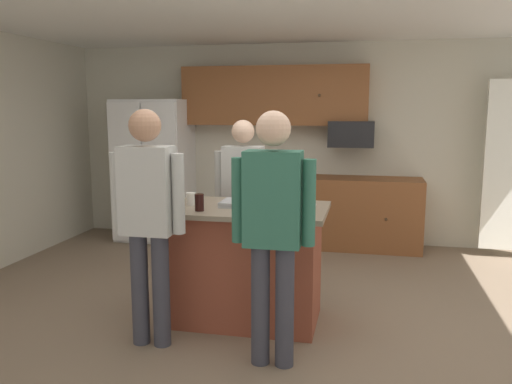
% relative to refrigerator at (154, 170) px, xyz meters
% --- Properties ---
extents(floor, '(7.04, 7.04, 0.00)m').
position_rel_refrigerator_xyz_m(floor, '(2.00, -2.38, -0.94)').
color(floor, '#7F6B56').
rests_on(floor, ground).
extents(ceiling, '(7.04, 7.04, 0.00)m').
position_rel_refrigerator_xyz_m(ceiling, '(2.00, -2.38, 1.66)').
color(ceiling, white).
extents(back_wall, '(6.40, 0.10, 2.60)m').
position_rel_refrigerator_xyz_m(back_wall, '(2.00, 0.42, 0.36)').
color(back_wall, beige).
rests_on(back_wall, ground).
extents(cabinet_run_upper, '(2.40, 0.38, 0.75)m').
position_rel_refrigerator_xyz_m(cabinet_run_upper, '(1.60, 0.22, 0.98)').
color(cabinet_run_upper, brown).
extents(cabinet_run_lower, '(1.80, 0.63, 0.90)m').
position_rel_refrigerator_xyz_m(cabinet_run_lower, '(2.60, 0.10, -0.49)').
color(cabinet_run_lower, brown).
rests_on(cabinet_run_lower, ground).
extents(refrigerator, '(0.94, 0.76, 1.88)m').
position_rel_refrigerator_xyz_m(refrigerator, '(0.00, 0.00, 0.00)').
color(refrigerator, white).
rests_on(refrigerator, ground).
extents(microwave_over_range, '(0.56, 0.40, 0.32)m').
position_rel_refrigerator_xyz_m(microwave_over_range, '(2.60, 0.12, 0.51)').
color(microwave_over_range, black).
extents(kitchen_island, '(1.29, 0.83, 0.97)m').
position_rel_refrigerator_xyz_m(kitchen_island, '(1.87, -2.44, -0.45)').
color(kitchen_island, brown).
rests_on(kitchen_island, ground).
extents(person_host_foreground, '(0.57, 0.23, 1.76)m').
position_rel_refrigerator_xyz_m(person_host_foreground, '(2.20, -3.16, 0.09)').
color(person_host_foreground, '#383842').
rests_on(person_host_foreground, ground).
extents(person_guest_left, '(0.57, 0.23, 1.77)m').
position_rel_refrigerator_xyz_m(person_guest_left, '(1.25, -3.04, 0.09)').
color(person_guest_left, '#383842').
rests_on(person_guest_left, ground).
extents(person_guest_right, '(0.57, 0.22, 1.66)m').
position_rel_refrigerator_xyz_m(person_guest_right, '(1.64, -1.69, 0.02)').
color(person_guest_right, '#4C5166').
rests_on(person_guest_right, ground).
extents(tumbler_amber, '(0.07, 0.07, 0.17)m').
position_rel_refrigerator_xyz_m(tumbler_amber, '(2.14, -2.66, 0.12)').
color(tumbler_amber, black).
rests_on(tumbler_amber, kitchen_island).
extents(mug_ceramic_white, '(0.12, 0.08, 0.10)m').
position_rel_refrigerator_xyz_m(mug_ceramic_white, '(1.38, -2.46, 0.09)').
color(mug_ceramic_white, white).
rests_on(mug_ceramic_white, kitchen_island).
extents(glass_short_whisky, '(0.07, 0.07, 0.12)m').
position_rel_refrigerator_xyz_m(glass_short_whisky, '(1.93, -2.17, 0.10)').
color(glass_short_whisky, black).
rests_on(glass_short_whisky, kitchen_island).
extents(glass_pilsner, '(0.06, 0.06, 0.15)m').
position_rel_refrigerator_xyz_m(glass_pilsner, '(2.13, -2.53, 0.11)').
color(glass_pilsner, black).
rests_on(glass_pilsner, kitchen_island).
extents(glass_stout_tall, '(0.07, 0.07, 0.13)m').
position_rel_refrigerator_xyz_m(glass_stout_tall, '(1.96, -2.68, 0.10)').
color(glass_stout_tall, black).
rests_on(glass_stout_tall, kitchen_island).
extents(mug_blue_stoneware, '(0.13, 0.08, 0.11)m').
position_rel_refrigerator_xyz_m(mug_blue_stoneware, '(2.35, -2.55, 0.09)').
color(mug_blue_stoneware, white).
rests_on(mug_blue_stoneware, kitchen_island).
extents(glass_dark_ale, '(0.07, 0.07, 0.14)m').
position_rel_refrigerator_xyz_m(glass_dark_ale, '(1.53, -2.68, 0.10)').
color(glass_dark_ale, black).
rests_on(glass_dark_ale, kitchen_island).
extents(serving_tray, '(0.44, 0.30, 0.04)m').
position_rel_refrigerator_xyz_m(serving_tray, '(1.86, -2.40, 0.05)').
color(serving_tray, '#B7B7BC').
rests_on(serving_tray, kitchen_island).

